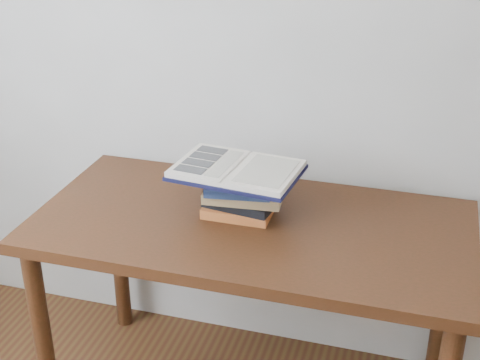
% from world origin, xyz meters
% --- Properties ---
extents(desk, '(1.37, 0.68, 0.73)m').
position_xyz_m(desk, '(-0.05, 1.38, 0.63)').
color(desk, '#432010').
rests_on(desk, ground).
extents(book_stack, '(0.27, 0.21, 0.14)m').
position_xyz_m(book_stack, '(-0.09, 1.42, 0.81)').
color(book_stack, '#A75826').
rests_on(book_stack, desk).
extents(open_book, '(0.40, 0.30, 0.03)m').
position_xyz_m(open_book, '(-0.10, 1.40, 0.89)').
color(open_book, black).
rests_on(open_book, book_stack).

